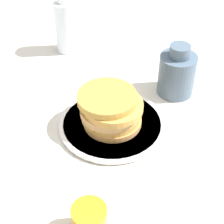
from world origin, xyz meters
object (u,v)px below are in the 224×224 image
juice_glass (90,221)px  water_bottle_near (65,27)px  pancake_stack (111,110)px  cream_jug (177,73)px  plate (112,124)px

juice_glass → water_bottle_near: 0.67m
pancake_stack → juice_glass: pancake_stack is taller
cream_jug → juice_glass: bearing=-33.3°
plate → pancake_stack: size_ratio=1.72×
pancake_stack → juice_glass: (0.29, -0.08, -0.02)m
plate → juice_glass: size_ratio=3.80×
pancake_stack → cream_jug: (-0.12, 0.20, 0.01)m
plate → cream_jug: bearing=121.9°
plate → cream_jug: cream_jug is taller
pancake_stack → water_bottle_near: water_bottle_near is taller
plate → water_bottle_near: size_ratio=1.49×
cream_jug → plate: bearing=-58.1°
pancake_stack → cream_jug: 0.23m
plate → pancake_stack: bearing=-81.5°
juice_glass → cream_jug: bearing=146.7°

